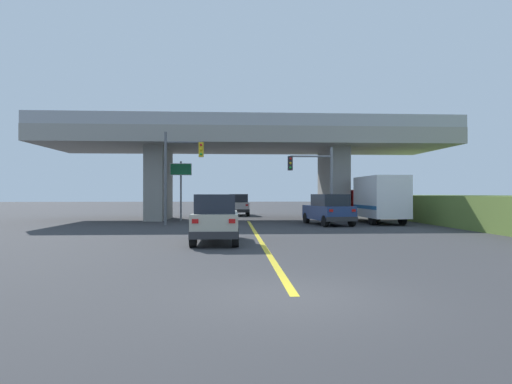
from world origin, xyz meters
name	(u,v)px	position (x,y,z in m)	size (l,w,h in m)	color
ground	(247,219)	(0.00, 26.77, 0.00)	(160.00, 160.00, 0.00)	#353538
overpass_bridge	(247,150)	(0.00, 26.77, 5.62)	(31.50, 9.50, 7.77)	gray
lane_divider_stripe	(258,237)	(0.00, 12.04, 0.00)	(0.20, 24.09, 0.01)	yellow
suv_lead	(216,218)	(-1.91, 9.83, 1.01)	(1.87, 4.69, 2.02)	#B7B29E
suv_crossing	(329,209)	(5.12, 19.84, 1.01)	(2.75, 4.88, 2.02)	navy
box_truck	(377,199)	(8.96, 21.56, 1.69)	(2.33, 7.22, 3.24)	red
sedan_oncoming	(238,205)	(-0.59, 33.18, 1.02)	(1.98, 4.78, 2.02)	silver
traffic_signal_nearside	(316,175)	(4.48, 20.80, 3.33)	(3.08, 0.36, 5.21)	slate
traffic_signal_farside	(178,167)	(-4.76, 20.13, 3.82)	(2.55, 0.36, 6.08)	#56595E
highway_sign	(181,177)	(-5.12, 25.10, 3.34)	(1.64, 0.17, 4.53)	slate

